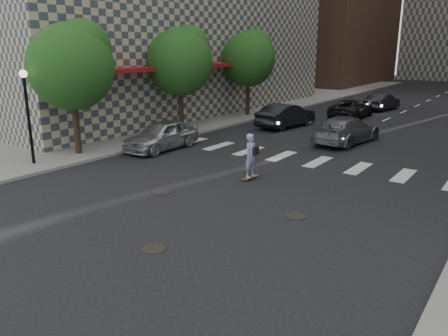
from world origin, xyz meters
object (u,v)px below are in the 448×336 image
object	(u,v)px
traffic_car_c	(352,109)
traffic_car_e	(382,102)
skateboarder	(251,156)
traffic_car_b	(346,130)
silver_sedan	(162,135)
tree_a	(74,63)
tree_b	(182,59)
traffic_car_a	(286,115)
lamppost	(27,104)
tree_c	(250,57)

from	to	relation	value
traffic_car_c	traffic_car_e	distance (m)	5.58
skateboarder	traffic_car_b	distance (m)	9.36
silver_sedan	traffic_car_b	bearing A→B (deg)	43.59
traffic_car_b	traffic_car_c	bearing A→B (deg)	-65.12
tree_a	tree_b	xyz separation A→B (m)	(0.00, 8.00, 0.00)
skateboarder	traffic_car_a	world-z (taller)	skateboarder
traffic_car_b	traffic_car_a	bearing A→B (deg)	-19.06
silver_sedan	traffic_car_b	world-z (taller)	silver_sedan
lamppost	traffic_car_a	size ratio (longest dim) A/B	0.86
tree_b	tree_c	world-z (taller)	same
traffic_car_b	traffic_car_e	bearing A→B (deg)	-74.36
skateboarder	tree_c	bearing A→B (deg)	128.48
traffic_car_e	tree_a	bearing A→B (deg)	80.82
traffic_car_e	tree_b	bearing A→B (deg)	74.14
lamppost	tree_b	world-z (taller)	tree_b
tree_b	skateboarder	bearing A→B (deg)	-34.74
lamppost	tree_c	xyz separation A→B (m)	(0.05, 18.64, 1.71)
tree_c	skateboarder	world-z (taller)	tree_c
lamppost	tree_b	distance (m)	10.77
skateboarder	traffic_car_e	world-z (taller)	skateboarder
lamppost	traffic_car_e	xyz separation A→B (m)	(7.64, 28.48, -2.21)
traffic_car_c	traffic_car_e	bearing A→B (deg)	-97.83
lamppost	traffic_car_c	world-z (taller)	lamppost
traffic_car_a	lamppost	bearing A→B (deg)	80.80
traffic_car_e	traffic_car_c	bearing A→B (deg)	89.52
traffic_car_b	skateboarder	bearing A→B (deg)	92.84
lamppost	tree_a	distance (m)	3.14
traffic_car_a	traffic_car_e	size ratio (longest dim) A/B	1.14
lamppost	skateboarder	xyz separation A→B (m)	(9.37, 4.17, -1.91)
tree_b	traffic_car_c	distance (m)	14.63
skateboarder	traffic_car_a	distance (m)	12.74
silver_sedan	traffic_car_b	size ratio (longest dim) A/B	0.88
tree_c	traffic_car_b	size ratio (longest dim) A/B	1.24
silver_sedan	traffic_car_c	xyz separation A→B (m)	(4.39, 16.91, -0.10)
lamppost	traffic_car_a	bearing A→B (deg)	73.53
traffic_car_a	traffic_car_c	distance (m)	7.24
traffic_car_b	silver_sedan	bearing A→B (deg)	51.54
tree_b	traffic_car_e	world-z (taller)	tree_b
tree_a	skateboarder	xyz separation A→B (m)	(9.33, 1.53, -3.62)
lamppost	tree_b	size ratio (longest dim) A/B	0.65
lamppost	traffic_car_b	size ratio (longest dim) A/B	0.81
skateboarder	traffic_car_e	bearing A→B (deg)	99.75
tree_c	silver_sedan	distance (m)	13.40
tree_a	skateboarder	size ratio (longest dim) A/B	3.38
tree_a	traffic_car_b	distance (m)	15.24
tree_a	silver_sedan	bearing A→B (deg)	54.18
tree_c	silver_sedan	bearing A→B (deg)	-78.98
tree_c	traffic_car_a	world-z (taller)	tree_c
lamppost	traffic_car_b	bearing A→B (deg)	53.47
silver_sedan	tree_b	bearing A→B (deg)	116.82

